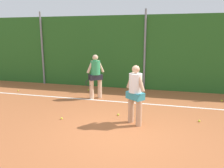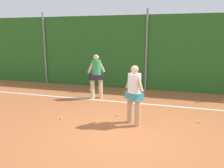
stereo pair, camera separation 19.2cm
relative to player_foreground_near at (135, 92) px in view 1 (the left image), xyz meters
The scene contains 13 objects.
ground_plane 1.40m from the player_foreground_near, 106.58° to the left, with size 29.54×29.54×0.00m, color #A85B33.
hedge_fence_backdrop 4.74m from the player_foreground_near, 93.36° to the left, with size 19.20×0.25×3.59m, color #286023.
fence_post_left 7.40m from the player_foreground_near, 142.32° to the left, with size 0.10×0.10×3.85m, color gray.
fence_post_center 4.59m from the player_foreground_near, 93.49° to the left, with size 0.10×0.10×3.85m, color gray.
court_baseline_paint 2.36m from the player_foreground_near, 97.38° to the left, with size 14.03×0.10×0.01m, color white.
player_foreground_near is the anchor object (origin of this frame).
player_midcourt 3.14m from the player_foreground_near, 131.01° to the left, with size 0.66×0.62×1.86m.
tennis_ball_0 4.57m from the player_foreground_near, 46.58° to the left, with size 0.07×0.07×0.07m, color #CCDB33.
tennis_ball_2 1.30m from the player_foreground_near, 139.03° to the left, with size 0.07×0.07×0.07m, color #CCDB33.
tennis_ball_3 6.65m from the player_foreground_near, 157.17° to the left, with size 0.07×0.07×0.07m, color #CCDB33.
tennis_ball_5 4.67m from the player_foreground_near, 128.71° to the left, with size 0.07×0.07×0.07m, color #CCDB33.
tennis_ball_6 2.54m from the player_foreground_near, behind, with size 0.07×0.07×0.07m, color #CCDB33.
tennis_ball_7 2.27m from the player_foreground_near, 19.02° to the left, with size 0.07×0.07×0.07m, color #CCDB33.
Camera 1 is at (1.25, -5.77, 2.67)m, focal length 35.96 mm.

